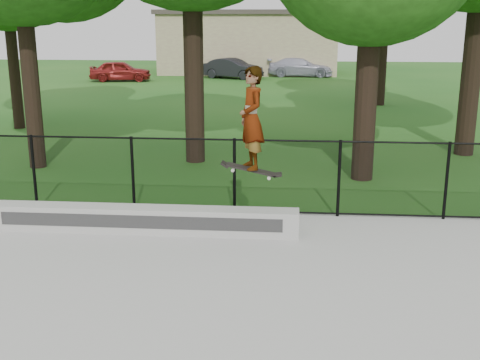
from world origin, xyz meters
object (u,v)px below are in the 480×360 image
at_px(grind_ledge, 142,219).
at_px(car_c, 300,67).
at_px(car_a, 120,71).
at_px(skater_airborne, 251,120).
at_px(car_b, 232,68).

xyz_separation_m(grind_ledge, car_c, (3.14, 30.56, 0.33)).
relative_size(car_a, skater_airborne, 1.98).
relative_size(car_b, car_c, 0.89).
bearing_deg(car_b, car_c, -45.50).
height_order(grind_ledge, car_c, car_c).
height_order(grind_ledge, skater_airborne, skater_airborne).
relative_size(car_a, car_b, 1.04).
height_order(car_a, car_b, car_b).
xyz_separation_m(car_b, car_c, (4.35, 1.72, -0.02)).
bearing_deg(car_a, grind_ledge, -171.94).
distance_m(car_b, skater_airborne, 29.33).
bearing_deg(car_c, car_b, 113.92).
height_order(car_b, skater_airborne, skater_airborne).
xyz_separation_m(car_c, skater_airborne, (-1.18, -30.84, 1.53)).
height_order(car_b, car_c, car_b).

